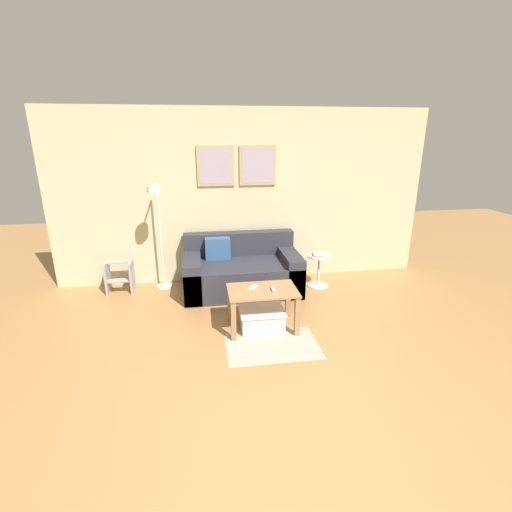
# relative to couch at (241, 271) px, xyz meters

# --- Properties ---
(ground_plane) EXTENTS (16.00, 16.00, 0.00)m
(ground_plane) POSITION_rel_couch_xyz_m (0.10, -3.08, -0.28)
(ground_plane) COLOR #A87542
(wall_back) EXTENTS (5.60, 0.09, 2.55)m
(wall_back) POSITION_rel_couch_xyz_m (0.10, 0.49, 1.00)
(wall_back) COLOR #C6BC93
(wall_back) RESTS_ON ground_plane
(area_rug) EXTENTS (1.00, 0.67, 0.01)m
(area_rug) POSITION_rel_couch_xyz_m (0.15, -1.58, -0.28)
(area_rug) COLOR #A39989
(area_rug) RESTS_ON ground_plane
(couch) EXTENTS (1.64, 0.93, 0.79)m
(couch) POSITION_rel_couch_xyz_m (0.00, 0.00, 0.00)
(couch) COLOR #2D2D38
(couch) RESTS_ON ground_plane
(coffee_table) EXTENTS (0.79, 0.52, 0.49)m
(coffee_table) POSITION_rel_couch_xyz_m (0.11, -1.17, 0.10)
(coffee_table) COLOR #997047
(coffee_table) RESTS_ON ground_plane
(storage_bin) EXTENTS (0.52, 0.41, 0.23)m
(storage_bin) POSITION_rel_couch_xyz_m (0.10, -1.16, -0.17)
(storage_bin) COLOR #B2B2B7
(storage_bin) RESTS_ON ground_plane
(floor_lamp) EXTENTS (0.23, 0.52, 1.55)m
(floor_lamp) POSITION_rel_couch_xyz_m (-1.13, 0.09, 0.76)
(floor_lamp) COLOR white
(floor_lamp) RESTS_ON ground_plane
(side_table) EXTENTS (0.36, 0.36, 0.48)m
(side_table) POSITION_rel_couch_xyz_m (1.15, -0.06, 0.01)
(side_table) COLOR silver
(side_table) RESTS_ON ground_plane
(book_stack) EXTENTS (0.21, 0.19, 0.04)m
(book_stack) POSITION_rel_couch_xyz_m (1.15, -0.04, 0.22)
(book_stack) COLOR #D8C666
(book_stack) RESTS_ON side_table
(remote_control) EXTENTS (0.04, 0.15, 0.02)m
(remote_control) POSITION_rel_couch_xyz_m (0.23, -1.19, 0.22)
(remote_control) COLOR #99999E
(remote_control) RESTS_ON coffee_table
(cell_phone) EXTENTS (0.13, 0.15, 0.01)m
(cell_phone) POSITION_rel_couch_xyz_m (0.02, -1.09, 0.21)
(cell_phone) COLOR silver
(cell_phone) RESTS_ON coffee_table
(step_stool) EXTENTS (0.37, 0.28, 0.45)m
(step_stool) POSITION_rel_couch_xyz_m (-1.74, 0.18, -0.04)
(step_stool) COLOR #99999E
(step_stool) RESTS_ON ground_plane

